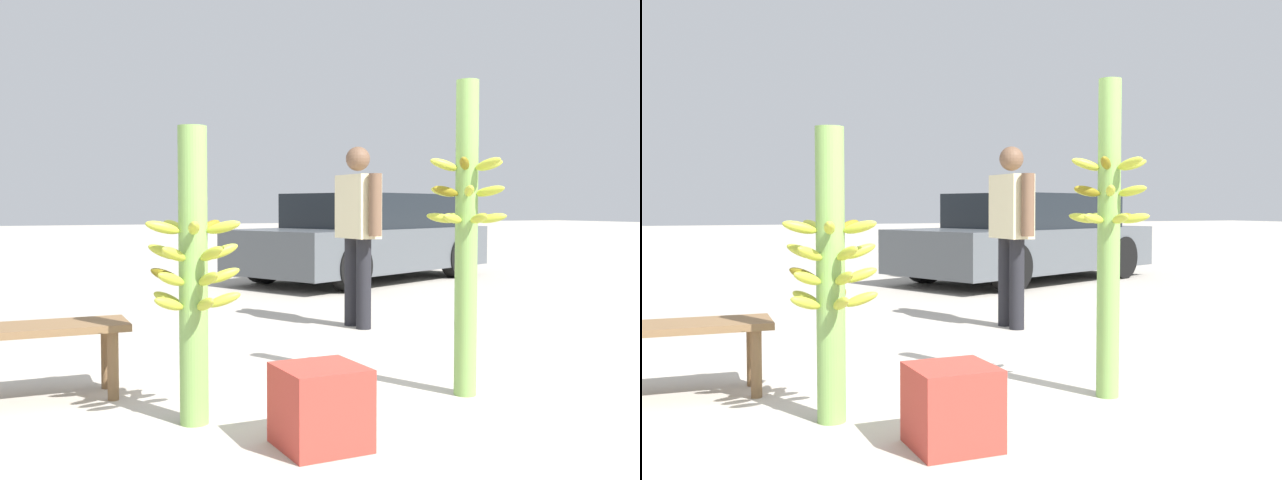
# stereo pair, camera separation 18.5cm
# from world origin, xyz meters

# --- Properties ---
(ground_plane) EXTENTS (80.00, 80.00, 0.00)m
(ground_plane) POSITION_xyz_m (0.00, 0.00, 0.00)
(ground_plane) COLOR #B2AA9E
(banana_stalk_left) EXTENTS (0.47, 0.47, 1.43)m
(banana_stalk_left) POSITION_xyz_m (-0.77, 0.22, 0.73)
(banana_stalk_left) COLOR #7AA851
(banana_stalk_left) RESTS_ON ground_plane
(banana_stalk_center) EXTENTS (0.45, 0.45, 1.74)m
(banana_stalk_center) POSITION_xyz_m (0.74, 0.08, 0.93)
(banana_stalk_center) COLOR #7AA851
(banana_stalk_center) RESTS_ON ground_plane
(vendor_person) EXTENTS (0.22, 0.69, 1.57)m
(vendor_person) POSITION_xyz_m (1.28, 2.31, 0.92)
(vendor_person) COLOR black
(vendor_person) RESTS_ON ground_plane
(market_bench) EXTENTS (1.08, 0.42, 0.41)m
(market_bench) POSITION_xyz_m (-1.48, 0.97, 0.34)
(market_bench) COLOR brown
(market_bench) RESTS_ON ground_plane
(parked_car) EXTENTS (4.33, 3.10, 1.23)m
(parked_car) POSITION_xyz_m (3.32, 5.80, 0.60)
(parked_car) COLOR #4C5156
(parked_car) RESTS_ON ground_plane
(produce_crate) EXTENTS (0.36, 0.36, 0.36)m
(produce_crate) POSITION_xyz_m (-0.36, -0.35, 0.18)
(produce_crate) COLOR #B2382D
(produce_crate) RESTS_ON ground_plane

